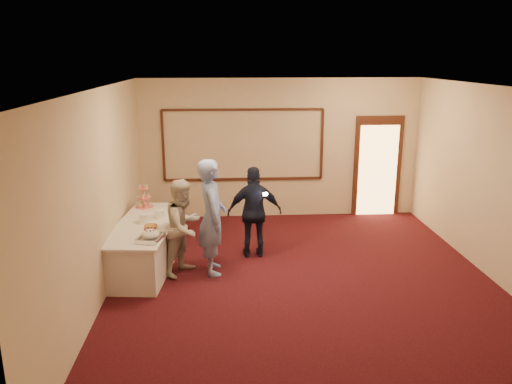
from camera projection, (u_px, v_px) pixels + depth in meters
floor at (305, 284)px, 7.78m from camera, size 7.00×7.00×0.00m
room_walls at (308, 156)px, 7.25m from camera, size 6.04×7.04×3.02m
wall_molding at (243, 145)px, 10.65m from camera, size 3.45×0.04×1.55m
doorway at (377, 167)px, 10.96m from camera, size 1.05×0.07×2.20m
buffet_table at (147, 245)px, 8.33m from camera, size 1.16×2.45×0.77m
pavlova_tray at (150, 235)px, 7.45m from camera, size 0.42×0.51×0.17m
cupcake_stand at (144, 198)px, 9.07m from camera, size 0.32×0.32×0.47m
plate_stack_a at (144, 218)px, 8.22m from camera, size 0.19×0.19×0.16m
plate_stack_b at (160, 214)px, 8.49m from camera, size 0.17×0.17×0.15m
tart at (151, 227)px, 7.98m from camera, size 0.25×0.25×0.05m
man at (212, 217)px, 7.98m from camera, size 0.52×0.73×1.89m
woman at (184, 227)px, 8.00m from camera, size 0.91×0.96×1.57m
guest at (255, 212)px, 8.67m from camera, size 0.96×0.42×1.62m
camera_flash at (265, 194)px, 8.30m from camera, size 0.08×0.05×0.05m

